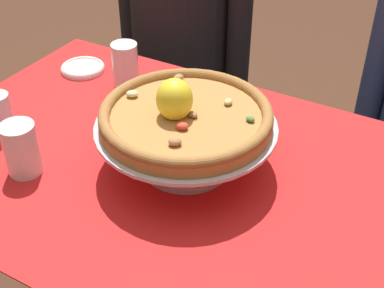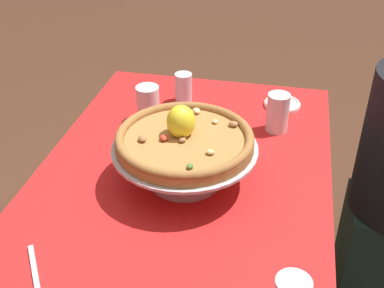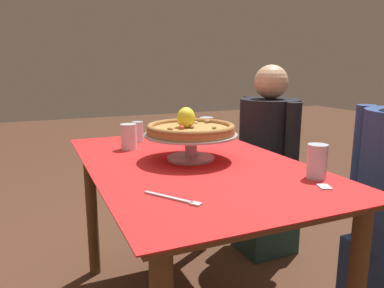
% 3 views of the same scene
% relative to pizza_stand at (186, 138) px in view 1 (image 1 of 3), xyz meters
% --- Properties ---
extents(dining_table, '(1.33, 0.82, 0.75)m').
position_rel_pizza_stand_xyz_m(dining_table, '(0.03, -0.01, -0.19)').
color(dining_table, brown).
rests_on(dining_table, ground).
extents(pizza_stand, '(0.39, 0.39, 0.11)m').
position_rel_pizza_stand_xyz_m(pizza_stand, '(0.00, 0.00, 0.00)').
color(pizza_stand, '#B7B7C1').
rests_on(pizza_stand, dining_table).
extents(pizza, '(0.36, 0.36, 0.11)m').
position_rel_pizza_stand_xyz_m(pizza, '(-0.00, -0.00, 0.06)').
color(pizza, '#AD753D').
rests_on(pizza, pizza_stand).
extents(water_glass_front_left, '(0.08, 0.08, 0.12)m').
position_rel_pizza_stand_xyz_m(water_glass_front_left, '(-0.30, -0.19, -0.02)').
color(water_glass_front_left, white).
rests_on(water_glass_front_left, dining_table).
extents(water_glass_side_left, '(0.06, 0.06, 0.10)m').
position_rel_pizza_stand_xyz_m(water_glass_side_left, '(-0.45, -0.11, -0.03)').
color(water_glass_side_left, silver).
rests_on(water_glass_side_left, dining_table).
extents(water_glass_back_left, '(0.07, 0.07, 0.13)m').
position_rel_pizza_stand_xyz_m(water_glass_back_left, '(-0.32, 0.23, -0.02)').
color(water_glass_back_left, white).
rests_on(water_glass_back_left, dining_table).
extents(side_plate, '(0.13, 0.13, 0.02)m').
position_rel_pizza_stand_xyz_m(side_plate, '(-0.48, 0.24, -0.07)').
color(side_plate, white).
rests_on(side_plate, dining_table).
extents(diner_left, '(0.51, 0.35, 1.15)m').
position_rel_pizza_stand_xyz_m(diner_left, '(-0.41, 0.68, -0.27)').
color(diner_left, '#1E3833').
rests_on(diner_left, ground).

